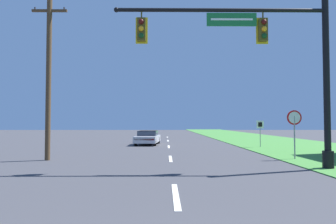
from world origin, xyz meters
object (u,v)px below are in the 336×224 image
at_px(route_sign_post, 260,128).
at_px(signal_mast, 273,60).
at_px(stop_sign, 294,123).
at_px(car_ahead, 148,138).
at_px(utility_pole_near, 49,73).

bearing_deg(route_sign_post, signal_mast, -104.82).
relative_size(stop_sign, route_sign_post, 1.23).
height_order(car_ahead, route_sign_post, route_sign_post).
height_order(car_ahead, utility_pole_near, utility_pole_near).
xyz_separation_m(signal_mast, car_ahead, (-6.01, 14.02, -3.89)).
height_order(signal_mast, utility_pole_near, utility_pole_near).
height_order(signal_mast, stop_sign, signal_mast).
relative_size(signal_mast, utility_pole_near, 1.05).
distance_m(car_ahead, stop_sign, 13.67).
height_order(signal_mast, car_ahead, signal_mast).
distance_m(stop_sign, utility_pole_near, 12.91).
relative_size(car_ahead, utility_pole_near, 0.52).
bearing_deg(route_sign_post, stop_sign, -94.92).
xyz_separation_m(car_ahead, stop_sign, (8.22, -10.84, 1.26)).
bearing_deg(stop_sign, car_ahead, 127.18).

